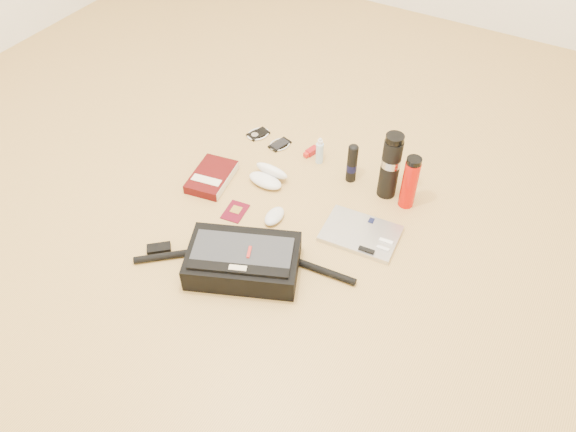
{
  "coord_description": "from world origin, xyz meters",
  "views": [
    {
      "loc": [
        0.76,
        -1.24,
        1.58
      ],
      "look_at": [
        0.03,
        0.05,
        0.06
      ],
      "focal_mm": 35.0,
      "sensor_mm": 36.0,
      "label": 1
    }
  ],
  "objects_px": {
    "book": "(212,177)",
    "thermos_red": "(410,182)",
    "laptop": "(361,234)",
    "thermos_black": "(390,166)",
    "messenger_bag": "(243,260)"
  },
  "relations": [
    {
      "from": "book",
      "to": "thermos_red",
      "type": "relative_size",
      "value": 1.05
    },
    {
      "from": "laptop",
      "to": "thermos_black",
      "type": "bearing_deg",
      "value": 87.23
    },
    {
      "from": "thermos_black",
      "to": "thermos_red",
      "type": "bearing_deg",
      "value": -11.84
    },
    {
      "from": "messenger_bag",
      "to": "thermos_red",
      "type": "distance_m",
      "value": 0.72
    },
    {
      "from": "book",
      "to": "thermos_black",
      "type": "relative_size",
      "value": 0.84
    },
    {
      "from": "messenger_bag",
      "to": "laptop",
      "type": "relative_size",
      "value": 2.53
    },
    {
      "from": "thermos_red",
      "to": "thermos_black",
      "type": "bearing_deg",
      "value": 168.16
    },
    {
      "from": "thermos_black",
      "to": "messenger_bag",
      "type": "bearing_deg",
      "value": -114.71
    },
    {
      "from": "messenger_bag",
      "to": "thermos_black",
      "type": "bearing_deg",
      "value": 42.65
    },
    {
      "from": "book",
      "to": "thermos_black",
      "type": "height_order",
      "value": "thermos_black"
    },
    {
      "from": "thermos_black",
      "to": "thermos_red",
      "type": "relative_size",
      "value": 1.25
    },
    {
      "from": "book",
      "to": "thermos_black",
      "type": "bearing_deg",
      "value": 14.2
    },
    {
      "from": "laptop",
      "to": "thermos_red",
      "type": "relative_size",
      "value": 1.26
    },
    {
      "from": "thermos_black",
      "to": "thermos_red",
      "type": "height_order",
      "value": "thermos_black"
    },
    {
      "from": "messenger_bag",
      "to": "thermos_black",
      "type": "height_order",
      "value": "thermos_black"
    }
  ]
}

